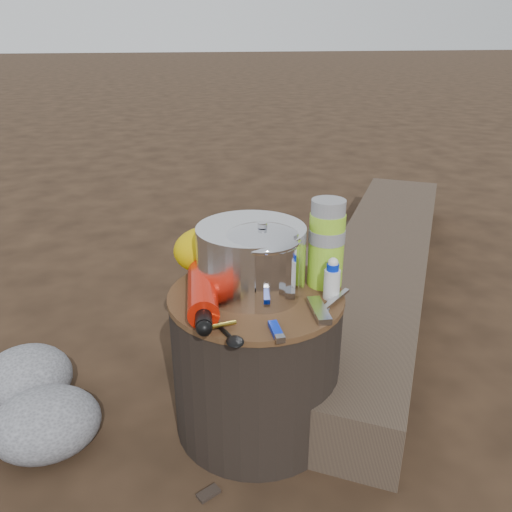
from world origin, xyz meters
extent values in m
plane|color=#2F2014|center=(0.00, 0.00, 0.00)|extent=(60.00, 60.00, 0.00)
cylinder|color=black|center=(0.00, 0.00, 0.19)|extent=(0.41, 0.41, 0.38)
cube|color=#3B2F24|center=(0.67, 0.67, 0.09)|extent=(1.42, 1.95, 0.18)
cube|color=#3B2F24|center=(0.39, 0.74, 0.05)|extent=(0.99, 0.92, 0.10)
cylinder|color=silver|center=(0.00, 0.03, 0.46)|extent=(0.26, 0.26, 0.16)
cylinder|color=silver|center=(0.01, -0.02, 0.47)|extent=(0.17, 0.17, 0.17)
cylinder|color=#96D429|center=(0.18, 0.01, 0.49)|extent=(0.09, 0.09, 0.21)
cylinder|color=black|center=(0.09, 0.15, 0.45)|extent=(0.09, 0.09, 0.13)
ellipsoid|color=#CEA502|center=(-0.09, 0.15, 0.44)|extent=(0.18, 0.14, 0.12)
cube|color=#121547|center=(0.01, 0.18, 0.45)|extent=(0.10, 0.03, 0.13)
cube|color=#0624C2|center=(0.00, -0.18, 0.39)|extent=(0.02, 0.07, 0.01)
cube|color=#A6A6AB|center=(0.11, -0.12, 0.39)|extent=(0.04, 0.11, 0.02)
cylinder|color=silver|center=(0.17, -0.06, 0.43)|extent=(0.04, 0.04, 0.09)
camera|label=1|loc=(-0.24, -1.06, 0.95)|focal=36.24mm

